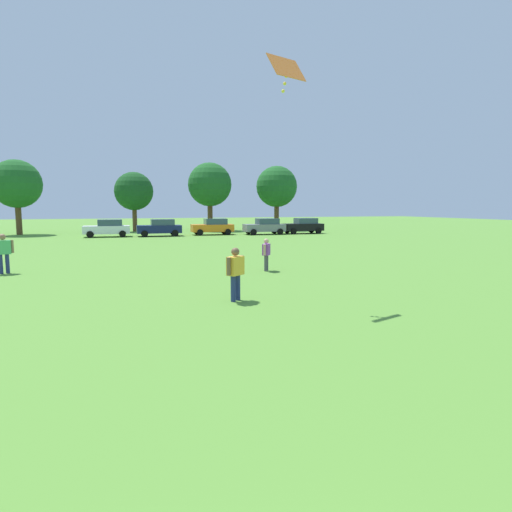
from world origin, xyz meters
name	(u,v)px	position (x,y,z in m)	size (l,w,h in m)	color
ground_plane	(142,250)	(0.00, 30.00, 0.00)	(160.00, 160.00, 0.00)	#568C33
adult_bystander	(235,269)	(2.00, 13.13, 1.00)	(0.66, 0.58, 1.68)	navy
bystander_near_trees	(266,252)	(4.97, 18.77, 0.89)	(0.50, 0.61, 1.49)	#4C4C51
bystander_midfield	(3,250)	(-6.31, 21.53, 1.04)	(0.79, 0.50, 1.76)	navy
kite	(286,69)	(3.51, 12.80, 7.02)	(1.28, 0.90, 1.11)	orange
parked_car_white_0	(107,228)	(-2.53, 44.24, 0.86)	(4.30, 2.02, 1.68)	white
parked_car_navy_1	(160,228)	(2.43, 43.74, 0.86)	(4.30, 2.02, 1.68)	#141E4C
parked_car_orange_2	(213,227)	(7.91, 44.22, 0.86)	(4.30, 2.02, 1.68)	orange
parked_car_gray_3	(265,226)	(13.26, 43.10, 0.86)	(4.30, 2.02, 1.68)	slate
parked_car_black_4	(303,226)	(17.73, 43.19, 0.86)	(4.30, 2.02, 1.68)	black
tree_left	(16,184)	(-11.38, 50.35, 5.23)	(4.97, 4.97, 7.75)	brown
tree_center	(134,191)	(0.34, 52.70, 4.68)	(4.45, 4.45, 6.94)	brown
tree_right	(210,185)	(9.21, 52.03, 5.55)	(5.28, 5.28, 8.23)	brown
tree_far_right	(277,187)	(17.56, 51.14, 5.39)	(5.12, 5.12, 7.98)	brown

